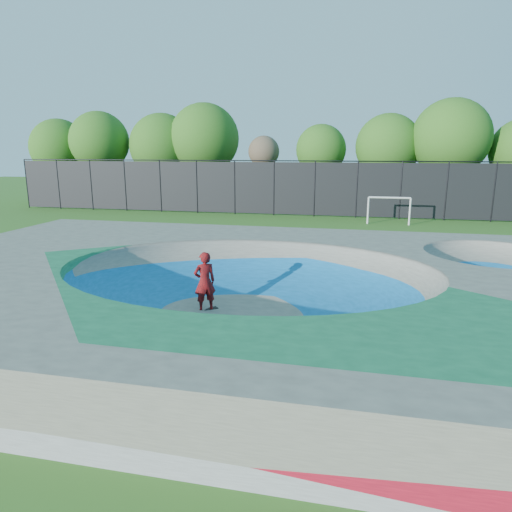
{
  "coord_description": "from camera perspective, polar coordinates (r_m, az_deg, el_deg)",
  "views": [
    {
      "loc": [
        2.99,
        -12.45,
        4.8
      ],
      "look_at": [
        -0.4,
        3.0,
        1.1
      ],
      "focal_mm": 32.0,
      "sensor_mm": 36.0,
      "label": 1
    }
  ],
  "objects": [
    {
      "name": "skater",
      "position": [
        13.83,
        -6.43,
        -3.22
      ],
      "size": [
        0.8,
        0.75,
        1.84
      ],
      "primitive_type": "imported",
      "rotation": [
        0.0,
        0.0,
        3.76
      ],
      "color": "red",
      "rests_on": "ground"
    },
    {
      "name": "skateboard",
      "position": [
        14.1,
        -6.34,
        -6.71
      ],
      "size": [
        0.73,
        0.68,
        0.05
      ],
      "primitive_type": "cube",
      "rotation": [
        0.0,
        0.0,
        0.72
      ],
      "color": "black",
      "rests_on": "ground"
    },
    {
      "name": "soccer_goal",
      "position": [
        31.08,
        16.3,
        6.09
      ],
      "size": [
        2.75,
        0.12,
        1.81
      ],
      "color": "silver",
      "rests_on": "ground"
    },
    {
      "name": "treeline",
      "position": [
        38.19,
        7.64,
        13.63
      ],
      "size": [
        52.56,
        6.38,
        8.66
      ],
      "color": "#493424",
      "rests_on": "ground"
    },
    {
      "name": "ground",
      "position": [
        13.67,
        -1.05,
        -7.39
      ],
      "size": [
        120.0,
        120.0,
        0.0
      ],
      "primitive_type": "plane",
      "color": "#2E5E1A",
      "rests_on": "ground"
    },
    {
      "name": "skate_deck",
      "position": [
        13.43,
        -1.06,
        -4.39
      ],
      "size": [
        22.0,
        14.0,
        1.5
      ],
      "primitive_type": "cube",
      "color": "gray",
      "rests_on": "ground"
    },
    {
      "name": "fence",
      "position": [
        33.69,
        7.34,
        8.46
      ],
      "size": [
        48.09,
        0.09,
        4.04
      ],
      "color": "black",
      "rests_on": "ground"
    }
  ]
}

